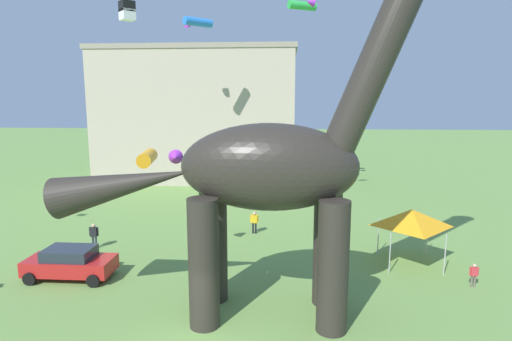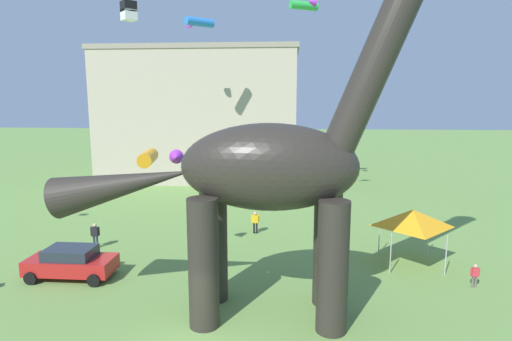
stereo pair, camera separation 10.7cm
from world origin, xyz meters
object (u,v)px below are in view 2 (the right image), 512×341
festival_canopy_tent (412,218)px  kite_drifting (198,23)px  kite_trailing (129,11)px  person_far_spectator (475,274)px  person_strolling_adult (255,220)px  person_photographer (339,221)px  kite_far_right (154,158)px  dinosaur_sculpture (267,167)px  person_vendor_side (95,233)px  kite_mid_center (305,5)px  parked_sedan_left (71,262)px

festival_canopy_tent → kite_drifting: (-14.16, 13.79, 12.49)m
festival_canopy_tent → kite_trailing: (-18.02, 8.58, 12.42)m
person_far_spectator → person_strolling_adult: 13.08m
person_photographer → kite_far_right: (-10.03, -6.08, 4.82)m
dinosaur_sculpture → festival_canopy_tent: bearing=70.9°
festival_canopy_tent → person_vendor_side: bearing=176.5°
person_vendor_side → kite_trailing: kite_trailing is taller
person_strolling_adult → dinosaur_sculpture: bearing=94.4°
person_far_spectator → kite_trailing: size_ratio=0.87×
person_photographer → kite_far_right: 12.68m
kite_drifting → kite_far_right: 17.91m
kite_mid_center → kite_trailing: bearing=-149.3°
person_strolling_adult → kite_drifting: kite_drifting is taller
dinosaur_sculpture → person_photographer: bearing=100.7°
parked_sedan_left → person_strolling_adult: 11.46m
dinosaur_sculpture → kite_trailing: bearing=158.9°
dinosaur_sculpture → festival_canopy_tent: dinosaur_sculpture is taller
person_vendor_side → parked_sedan_left: bearing=113.9°
dinosaur_sculpture → person_photographer: size_ratio=10.24×
person_vendor_side → person_photographer: bearing=-152.9°
parked_sedan_left → person_vendor_side: (-0.74, 4.17, 0.11)m
parked_sedan_left → person_vendor_side: bearing=100.3°
kite_far_right → person_strolling_adult: bearing=53.2°
festival_canopy_tent → kite_trailing: 23.51m
kite_drifting → kite_trailing: bearing=-126.5°
parked_sedan_left → kite_mid_center: (11.90, 19.27, 16.01)m
person_far_spectator → person_vendor_side: 20.41m
dinosaur_sculpture → person_vendor_side: (-10.50, 6.94, -5.17)m
kite_drifting → kite_trailing: 6.49m
person_photographer → parked_sedan_left: bearing=121.4°
person_strolling_adult → kite_drifting: bearing=-61.6°
person_photographer → kite_mid_center: (-2.00, 11.64, 15.82)m
kite_far_right → person_photographer: bearing=31.2°
festival_canopy_tent → kite_far_right: kite_far_right is taller
person_far_spectator → person_photographer: (-5.41, 7.25, 0.30)m
kite_mid_center → person_strolling_adult: bearing=-106.5°
kite_mid_center → person_far_spectator: bearing=-68.6°
person_photographer → kite_mid_center: bearing=12.4°
kite_far_right → kite_trailing: kite_trailing is taller
kite_drifting → kite_trailing: (-3.86, -5.21, -0.07)m
kite_far_right → kite_drifting: bearing=93.4°
person_photographer → dinosaur_sculpture: bearing=161.0°
person_far_spectator → person_strolling_adult: person_strolling_adult is taller
kite_mid_center → parked_sedan_left: bearing=-121.7°
kite_trailing → kite_drifting: bearing=53.5°
person_photographer → person_strolling_adult: (-5.42, 0.07, -0.11)m
kite_mid_center → kite_trailing: (-12.79, -7.60, -1.85)m
person_far_spectator → kite_trailing: bearing=-154.7°
kite_drifting → kite_trailing: kite_trailing is taller
person_photographer → kite_drifting: 20.05m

